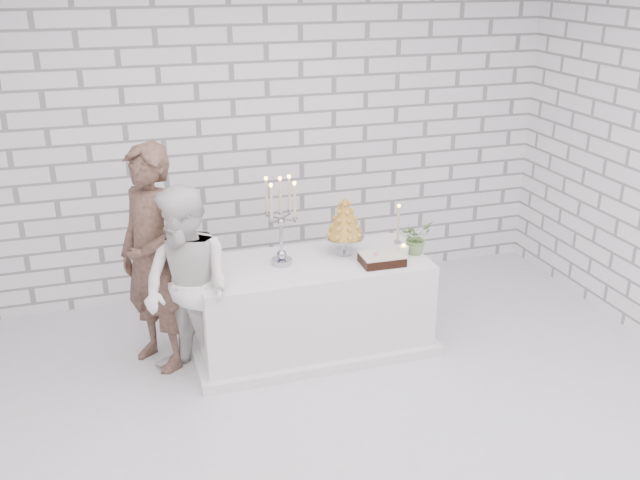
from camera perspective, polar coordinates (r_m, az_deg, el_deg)
The scene contains 11 objects.
ground at distance 4.84m, azimuth -0.11°, elevation -15.97°, with size 6.00×5.00×0.01m, color silver.
wall_back at distance 6.44m, azimuth -6.86°, elevation 8.38°, with size 6.00×0.01×3.00m, color white.
cake_table at distance 5.71m, azimuth -0.65°, elevation -5.23°, with size 1.80×0.80×0.75m, color white.
groom at distance 5.43m, azimuth -13.19°, elevation -1.48°, with size 0.64×0.42×1.75m, color #39241B.
bride at distance 5.17m, azimuth -10.51°, elevation -3.93°, with size 0.73×0.57×1.51m, color white.
candelabra at distance 5.39m, azimuth -3.14°, elevation 1.49°, with size 0.28×0.28×0.70m, color #A09FAA, non-canonical shape.
croquembouche at distance 5.62m, azimuth 1.99°, elevation 1.13°, with size 0.31×0.31×0.48m, color #AD7923, non-canonical shape.
chocolate_cake at distance 5.53m, azimuth 4.96°, elevation -1.51°, with size 0.32×0.23×0.08m, color black.
pillar_candle at distance 5.60m, azimuth 6.66°, elevation -1.07°, with size 0.08×0.08×0.12m, color white.
extra_taper at distance 5.89m, azimuth 6.25°, elevation 1.17°, with size 0.06×0.06×0.32m, color beige.
flowers at distance 5.72m, azimuth 7.67°, elevation 0.22°, with size 0.24×0.21×0.27m, color #578541.
Camera 1 is at (-1.15, -3.67, 2.94)m, focal length 40.10 mm.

